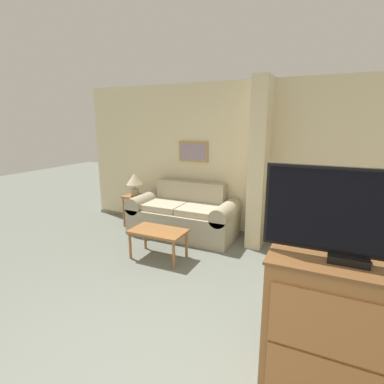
% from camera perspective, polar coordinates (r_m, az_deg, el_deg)
% --- Properties ---
extents(wall_back, '(7.12, 0.16, 2.60)m').
position_cam_1_polar(wall_back, '(5.09, 14.25, 5.49)').
color(wall_back, beige).
rests_on(wall_back, ground_plane).
extents(wall_partition_pillar, '(0.24, 0.56, 2.60)m').
position_cam_1_polar(wall_partition_pillar, '(4.77, 12.81, 5.14)').
color(wall_partition_pillar, beige).
rests_on(wall_partition_pillar, ground_plane).
extents(couch, '(1.86, 0.84, 0.90)m').
position_cam_1_polar(couch, '(5.26, -1.62, -4.55)').
color(couch, tan).
rests_on(couch, ground_plane).
extents(coffee_table, '(0.80, 0.47, 0.43)m').
position_cam_1_polar(coffee_table, '(4.38, -6.47, -7.87)').
color(coffee_table, '#996033').
rests_on(coffee_table, ground_plane).
extents(side_table, '(0.38, 0.38, 0.59)m').
position_cam_1_polar(side_table, '(5.78, -10.73, -1.81)').
color(side_table, '#996033').
rests_on(side_table, ground_plane).
extents(table_lamp, '(0.30, 0.30, 0.42)m').
position_cam_1_polar(table_lamp, '(5.69, -10.91, 2.16)').
color(table_lamp, tan).
rests_on(table_lamp, side_table).
extents(tv_dresser, '(0.98, 0.46, 1.08)m').
position_cam_1_polar(tv_dresser, '(2.45, 26.06, -23.33)').
color(tv_dresser, '#996033').
rests_on(tv_dresser, ground_plane).
extents(tv, '(1.07, 0.16, 0.60)m').
position_cam_1_polar(tv, '(2.08, 28.41, -4.02)').
color(tv, black).
rests_on(tv, tv_dresser).
extents(bed, '(1.86, 1.92, 0.52)m').
position_cam_1_polar(bed, '(4.28, 31.61, -11.92)').
color(bed, '#996033').
rests_on(bed, ground_plane).
extents(backpack, '(0.33, 0.22, 0.43)m').
position_cam_1_polar(backpack, '(3.80, 29.51, -6.98)').
color(backpack, '#471E19').
rests_on(backpack, bed).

